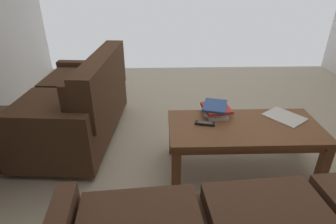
{
  "coord_description": "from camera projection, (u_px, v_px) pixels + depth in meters",
  "views": [
    {
      "loc": [
        0.5,
        2.19,
        1.55
      ],
      "look_at": [
        0.45,
        0.5,
        0.66
      ],
      "focal_mm": 29.6,
      "sensor_mm": 36.0,
      "label": 1
    }
  ],
  "objects": [
    {
      "name": "ground_plane",
      "position": [
        213.0,
        149.0,
        2.67
      ],
      "size": [
        4.83,
        4.89,
        0.01
      ],
      "primitive_type": "cube",
      "color": "#B7A88E"
    },
    {
      "name": "loveseat_near",
      "position": [
        79.0,
        104.0,
        2.7
      ],
      "size": [
        0.9,
        1.47,
        0.85
      ],
      "color": "black",
      "rests_on": "ground"
    },
    {
      "name": "coffee_table",
      "position": [
        244.0,
        133.0,
        2.25
      ],
      "size": [
        1.22,
        0.58,
        0.42
      ],
      "color": "brown",
      "rests_on": "ground"
    },
    {
      "name": "book_stack",
      "position": [
        215.0,
        109.0,
        2.37
      ],
      "size": [
        0.26,
        0.29,
        0.09
      ],
      "color": "silver",
      "rests_on": "coffee_table"
    },
    {
      "name": "tv_remote",
      "position": [
        205.0,
        124.0,
        2.23
      ],
      "size": [
        0.17,
        0.08,
        0.02
      ],
      "color": "black",
      "rests_on": "coffee_table"
    },
    {
      "name": "loose_magazine",
      "position": [
        285.0,
        117.0,
        2.34
      ],
      "size": [
        0.37,
        0.38,
        0.01
      ],
      "primitive_type": "cube",
      "rotation": [
        0.0,
        0.0,
        3.78
      ],
      "color": "silver",
      "rests_on": "coffee_table"
    }
  ]
}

